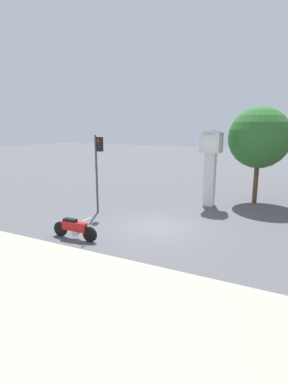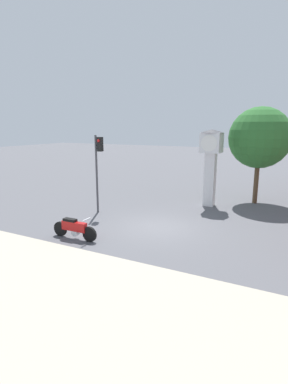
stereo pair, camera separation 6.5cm
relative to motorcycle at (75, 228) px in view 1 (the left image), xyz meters
name	(u,v)px [view 1 (the left image)]	position (x,y,z in m)	size (l,w,h in m)	color
ground_plane	(157,227)	(2.67, 3.10, -0.49)	(120.00, 120.00, 0.00)	#56565B
sidewalk_strip	(58,296)	(2.67, -4.00, -0.44)	(36.00, 6.00, 0.10)	#B2A893
motorcycle	(75,228)	(0.00, 0.00, 0.00)	(2.32, 0.50, 1.02)	black
clock_tower	(211,156)	(3.83, 8.50, 2.70)	(1.46, 1.46, 4.79)	white
traffic_light	(98,160)	(-1.45, 4.00, 2.58)	(0.50, 0.35, 4.49)	#47474C
street_tree	(259,138)	(6.37, 10.55, 3.76)	(3.87, 3.87, 6.20)	brown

